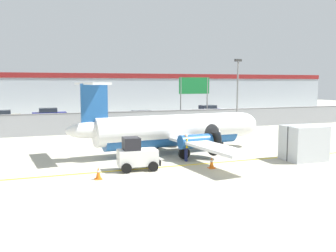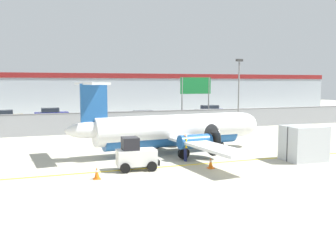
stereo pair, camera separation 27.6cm
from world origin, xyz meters
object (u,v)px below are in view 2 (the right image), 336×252
(ground_crew_worker, at_px, (185,146))
(highway_sign, at_px, (196,90))
(parked_car_2, at_px, (98,116))
(parked_car_4, at_px, (204,116))
(baggage_tug, at_px, (136,155))
(parked_car_3, at_px, (145,117))
(parked_car_0, at_px, (4,117))
(traffic_cone_far_left, at_px, (97,173))
(parked_car_1, at_px, (51,114))
(parked_car_5, at_px, (210,111))
(commuter_airplane, at_px, (176,130))
(traffic_cone_near_right, at_px, (211,163))
(apron_light_pole, at_px, (239,89))
(traffic_cone_near_left, at_px, (220,140))
(cargo_container, at_px, (304,143))

(ground_crew_worker, xyz_separation_m, highway_sign, (7.95, 16.45, 3.19))
(parked_car_2, height_order, parked_car_4, same)
(baggage_tug, xyz_separation_m, parked_car_3, (6.85, 21.87, 0.04))
(parked_car_0, bearing_deg, ground_crew_worker, -68.03)
(traffic_cone_far_left, bearing_deg, parked_car_3, 68.27)
(parked_car_1, xyz_separation_m, parked_car_5, (22.01, -1.71, 0.00))
(parked_car_0, distance_m, parked_car_2, 10.98)
(commuter_airplane, xyz_separation_m, parked_car_4, (10.19, 17.11, -0.71))
(parked_car_4, height_order, highway_sign, highway_sign)
(traffic_cone_near_right, height_order, parked_car_3, parked_car_3)
(ground_crew_worker, height_order, parked_car_0, same)
(parked_car_1, xyz_separation_m, parked_car_4, (17.49, -9.17, 0.00))
(parked_car_1, xyz_separation_m, parked_car_3, (10.11, -8.58, 0.00))
(parked_car_0, distance_m, parked_car_3, 16.76)
(apron_light_pole, bearing_deg, parked_car_5, 73.86)
(commuter_airplane, relative_size, traffic_cone_near_right, 25.12)
(parked_car_2, height_order, apron_light_pole, apron_light_pole)
(ground_crew_worker, relative_size, parked_car_2, 0.39)
(parked_car_1, bearing_deg, ground_crew_worker, -77.71)
(traffic_cone_far_left, bearing_deg, parked_car_1, 91.60)
(traffic_cone_near_left, distance_m, parked_car_4, 15.82)
(traffic_cone_far_left, relative_size, parked_car_5, 0.15)
(highway_sign, bearing_deg, parked_car_4, 52.35)
(parked_car_1, bearing_deg, parked_car_2, -45.31)
(baggage_tug, distance_m, ground_crew_worker, 3.81)
(traffic_cone_near_left, height_order, parked_car_2, parked_car_2)
(parked_car_5, bearing_deg, baggage_tug, -129.62)
(parked_car_3, xyz_separation_m, highway_sign, (4.68, -4.10, 3.24))
(parked_car_2, relative_size, parked_car_3, 1.02)
(ground_crew_worker, height_order, parked_car_3, same)
(ground_crew_worker, relative_size, cargo_container, 0.69)
(traffic_cone_near_right, bearing_deg, parked_car_4, 65.75)
(cargo_container, distance_m, traffic_cone_near_right, 6.56)
(ground_crew_worker, bearing_deg, parked_car_2, -75.49)
(commuter_airplane, xyz_separation_m, parked_car_3, (2.81, 17.70, -0.71))
(parked_car_5, bearing_deg, traffic_cone_near_left, -120.71)
(cargo_container, bearing_deg, commuter_airplane, 144.23)
(ground_crew_worker, bearing_deg, traffic_cone_near_right, 114.92)
(baggage_tug, distance_m, cargo_container, 10.74)
(parked_car_4, xyz_separation_m, apron_light_pole, (0.01, -8.11, 3.41))
(commuter_airplane, distance_m, baggage_tug, 5.85)
(cargo_container, bearing_deg, highway_sign, 89.52)
(ground_crew_worker, distance_m, apron_light_pole, 16.29)
(traffic_cone_far_left, xyz_separation_m, apron_light_pole, (16.61, 14.44, 3.99))
(traffic_cone_far_left, height_order, parked_car_3, parked_car_3)
(cargo_container, relative_size, parked_car_3, 0.58)
(apron_light_pole, bearing_deg, ground_crew_worker, -131.99)
(commuter_airplane, height_order, parked_car_1, commuter_airplane)
(ground_crew_worker, relative_size, parked_car_3, 0.40)
(commuter_airplane, xyz_separation_m, parked_car_5, (14.71, 24.57, -0.71))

